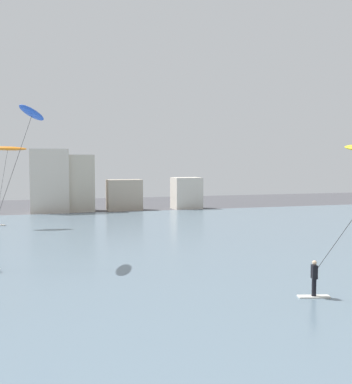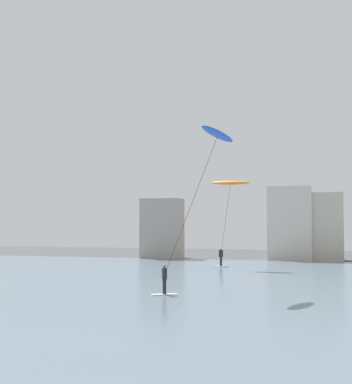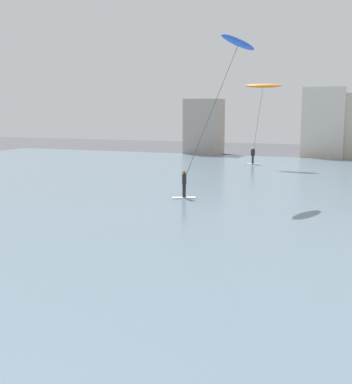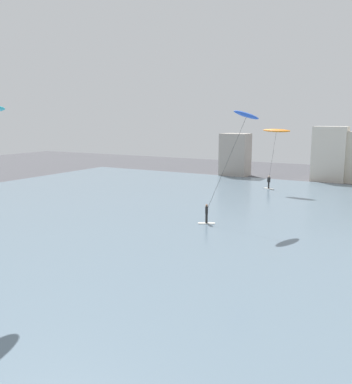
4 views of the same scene
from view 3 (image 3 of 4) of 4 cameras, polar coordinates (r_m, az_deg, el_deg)
water_bay at (r=29.59m, az=16.40°, el=-1.03°), size 84.00×52.00×0.10m
far_shore_buildings at (r=57.47m, az=17.05°, el=6.91°), size 34.74×4.65×7.66m
kitesurfer_blue at (r=29.56m, az=6.34°, el=14.70°), size 4.30×3.77×9.42m
kitesurfer_orange at (r=46.09m, az=9.82°, el=11.19°), size 3.62×2.78×7.50m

